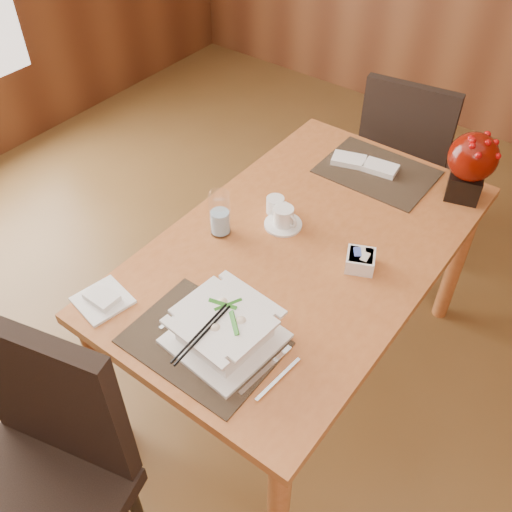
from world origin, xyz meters
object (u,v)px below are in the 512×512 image
Objects in this scene: dining_table at (302,264)px; far_chair at (406,153)px; near_chair at (37,471)px; soup_setting at (225,329)px; creamer_jug at (275,205)px; coffee_cup at (283,218)px; water_glass at (220,214)px; bread_plate at (103,300)px; sugar_caddy at (360,261)px; berry_decor at (471,163)px.

far_chair is at bearing 94.19° from dining_table.
near_chair is (-0.16, -1.09, -0.05)m from dining_table.
far_chair is (-0.13, 1.57, -0.27)m from soup_setting.
soup_setting is 0.64m from creamer_jug.
coffee_cup reaches higher than dining_table.
near_chair reaches higher than far_chair.
water_glass is 0.51m from bread_plate.
far_chair is at bearing 65.76° from creamer_jug.
coffee_cup is 1.61× the size of creamer_jug.
far_chair reaches higher than water_glass.
near_chair is at bearing -83.01° from water_glass.
soup_setting reaches higher than coffee_cup.
creamer_jug is 0.55× the size of bread_plate.
near_chair reaches higher than sugar_caddy.
far_chair reaches higher than coffee_cup.
berry_decor is (0.62, 0.74, 0.07)m from water_glass.
bread_plate is at bearing -121.85° from creamer_jug.
water_glass reaches higher than coffee_cup.
sugar_caddy reaches higher than bread_plate.
near_chair is (-0.38, -1.11, -0.18)m from sugar_caddy.
water_glass is (-0.28, -0.13, 0.18)m from dining_table.
soup_setting is 0.30× the size of near_chair.
coffee_cup reaches higher than creamer_jug.
creamer_jug is 0.32× the size of berry_decor.
near_chair is (0.12, -0.96, -0.24)m from water_glass.
soup_setting is at bearing -85.70° from creamer_jug.
dining_table is 1.41× the size of near_chair.
bread_plate is at bearing -110.80° from coffee_cup.
far_chair is (0.11, 0.97, -0.24)m from creamer_jug.
sugar_caddy is 0.09× the size of near_chair.
creamer_jug is 0.92× the size of sugar_caddy.
coffee_cup is 0.09m from creamer_jug.
berry_decor reaches higher than dining_table.
coffee_cup is 1.48× the size of sugar_caddy.
creamer_jug is (-0.24, 0.59, -0.03)m from soup_setting.
far_chair reaches higher than creamer_jug.
berry_decor is at bearing 80.46° from soup_setting.
dining_table is 0.74m from berry_decor.
water_glass is 0.52m from sugar_caddy.
water_glass is at bearing -155.63° from dining_table.
coffee_cup is at bearing 78.99° from far_chair.
creamer_jug is at bearing 117.04° from soup_setting.
creamer_jug is (-0.19, 0.09, 0.13)m from dining_table.
far_chair reaches higher than dining_table.
creamer_jug is at bearing 77.25° from near_chair.
far_chair is at bearing 99.73° from soup_setting.
coffee_cup is at bearing 73.70° from near_chair.
coffee_cup is 0.24m from water_glass.
coffee_cup is at bearing 160.84° from dining_table.
dining_table is 10.61× the size of coffee_cup.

